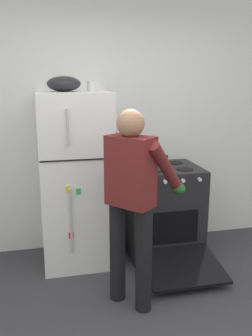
% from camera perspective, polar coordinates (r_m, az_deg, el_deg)
% --- Properties ---
extents(kitchen_wall_back, '(6.00, 0.10, 2.70)m').
position_cam_1_polar(kitchen_wall_back, '(3.96, -3.03, 6.99)').
color(kitchen_wall_back, white).
rests_on(kitchen_wall_back, ground).
extents(refrigerator, '(0.68, 0.72, 1.70)m').
position_cam_1_polar(refrigerator, '(3.64, -7.80, -1.79)').
color(refrigerator, white).
rests_on(refrigerator, ground).
extents(stove_range, '(0.76, 1.23, 0.93)m').
position_cam_1_polar(stove_range, '(3.92, 5.69, -6.62)').
color(stove_range, black).
rests_on(stove_range, ground).
extents(person_cook, '(0.67, 0.70, 1.60)m').
position_cam_1_polar(person_cook, '(2.86, 1.12, -3.79)').
color(person_cook, black).
rests_on(person_cook, ground).
extents(red_pot, '(0.38, 0.28, 0.14)m').
position_cam_1_polar(red_pot, '(3.69, 3.69, 0.98)').
color(red_pot, '#236638').
rests_on(red_pot, stove_range).
extents(coffee_mug, '(0.11, 0.08, 0.10)m').
position_cam_1_polar(coffee_mug, '(3.58, -5.36, 12.55)').
color(coffee_mug, silver).
rests_on(coffee_mug, refrigerator).
extents(mixing_bowl, '(0.31, 0.31, 0.14)m').
position_cam_1_polar(mixing_bowl, '(3.50, -9.63, 12.76)').
color(mixing_bowl, black).
rests_on(mixing_bowl, refrigerator).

